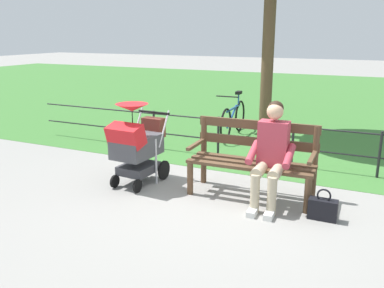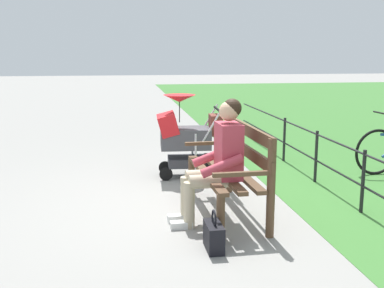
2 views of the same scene
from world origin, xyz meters
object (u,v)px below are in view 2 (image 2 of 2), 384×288
object	(u,v)px
park_bench	(233,165)
handbag	(214,236)
person_on_bench	(218,158)
stroller	(185,135)

from	to	relation	value
park_bench	handbag	distance (m)	1.11
park_bench	handbag	bearing A→B (deg)	157.58
park_bench	person_on_bench	bearing A→B (deg)	141.91
park_bench	stroller	xyz separation A→B (m)	(1.57, 0.31, 0.07)
handbag	person_on_bench	bearing A→B (deg)	-14.29
person_on_bench	stroller	size ratio (longest dim) A/B	1.11
park_bench	person_on_bench	xyz separation A→B (m)	(-0.28, 0.22, 0.15)
stroller	handbag	world-z (taller)	stroller
park_bench	stroller	world-z (taller)	stroller
person_on_bench	handbag	size ratio (longest dim) A/B	3.45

